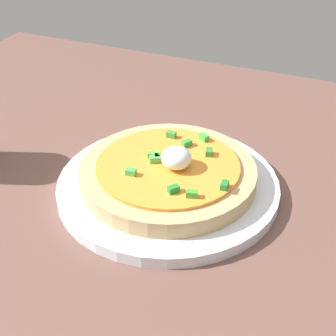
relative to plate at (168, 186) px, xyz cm
name	(u,v)px	position (x,y,z in cm)	size (l,w,h in cm)	color
dining_table	(69,206)	(-6.47, 11.04, -1.89)	(97.84, 86.99, 2.26)	brown
plate	(168,186)	(0.00, 0.00, 0.00)	(28.22, 28.22, 1.51)	white
pizza	(168,173)	(0.00, -0.04, 2.08)	(22.22, 22.22, 5.30)	tan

